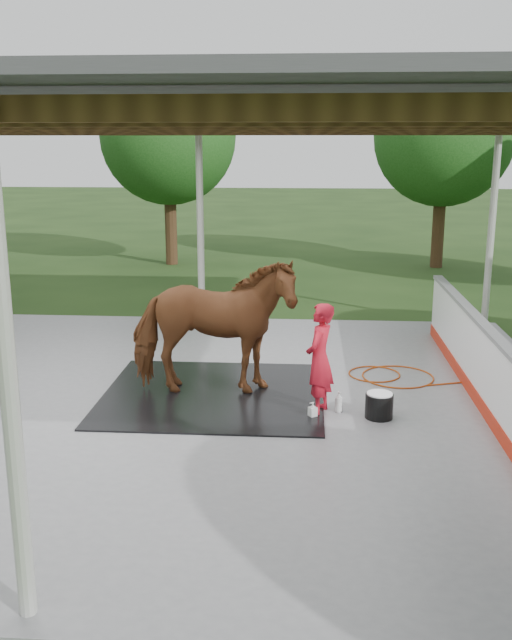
# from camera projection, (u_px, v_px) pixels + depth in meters

# --- Properties ---
(ground) EXTENTS (100.00, 100.00, 0.00)m
(ground) POSITION_uv_depth(u_px,v_px,m) (155.00, 405.00, 10.14)
(ground) COLOR #1E3814
(concrete_slab) EXTENTS (12.00, 10.00, 0.05)m
(concrete_slab) POSITION_uv_depth(u_px,v_px,m) (154.00, 403.00, 10.14)
(concrete_slab) COLOR slate
(concrete_slab) RESTS_ON ground
(pavilion_structure) EXTENTS (12.60, 10.60, 4.05)m
(pavilion_structure) POSITION_uv_depth(u_px,v_px,m) (144.00, 116.00, 9.18)
(pavilion_structure) COLOR beige
(pavilion_structure) RESTS_ON ground
(dasher_board) EXTENTS (0.16, 8.00, 1.15)m
(dasher_board) POSITION_uv_depth(u_px,v_px,m) (487.00, 372.00, 9.68)
(dasher_board) COLOR #B6230F
(dasher_board) RESTS_ON concrete_slab
(tree_belt) EXTENTS (28.00, 28.00, 5.80)m
(tree_belt) POSITION_uv_depth(u_px,v_px,m) (179.00, 131.00, 10.08)
(tree_belt) COLOR #382314
(tree_belt) RESTS_ON ground
(rubber_mat) EXTENTS (3.18, 2.98, 0.02)m
(rubber_mat) POSITION_uv_depth(u_px,v_px,m) (214.00, 394.00, 10.40)
(rubber_mat) COLOR black
(rubber_mat) RESTS_ON concrete_slab
(horse) EXTENTS (2.44, 1.25, 2.00)m
(horse) POSITION_uv_depth(u_px,v_px,m) (213.00, 327.00, 10.16)
(horse) COLOR brown
(horse) RESTS_ON rubber_mat
(handler) EXTENTS (0.53, 0.64, 1.53)m
(handler) POSITION_uv_depth(u_px,v_px,m) (319.00, 359.00, 9.53)
(handler) COLOR #B41323
(handler) RESTS_ON concrete_slab
(wash_bucket) EXTENTS (0.37, 0.37, 0.35)m
(wash_bucket) POSITION_uv_depth(u_px,v_px,m) (379.00, 405.00, 9.49)
(wash_bucket) COLOR black
(wash_bucket) RESTS_ON concrete_slab
(soap_bottle_a) EXTENTS (0.15, 0.15, 0.29)m
(soap_bottle_a) POSITION_uv_depth(u_px,v_px,m) (339.00, 402.00, 9.70)
(soap_bottle_a) COLOR silver
(soap_bottle_a) RESTS_ON concrete_slab
(soap_bottle_b) EXTENTS (0.14, 0.14, 0.22)m
(soap_bottle_b) POSITION_uv_depth(u_px,v_px,m) (313.00, 410.00, 9.51)
(soap_bottle_b) COLOR #338CD8
(soap_bottle_b) RESTS_ON concrete_slab
(hose_coil) EXTENTS (2.43, 1.12, 0.02)m
(hose_coil) POSITION_uv_depth(u_px,v_px,m) (391.00, 376.00, 11.20)
(hose_coil) COLOR #A43E0B
(hose_coil) RESTS_ON concrete_slab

